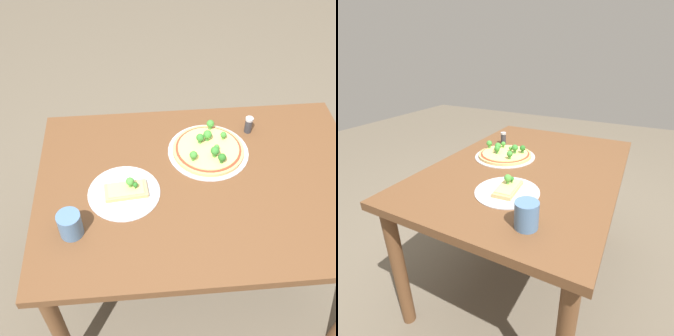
{
  "view_description": "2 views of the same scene",
  "coord_description": "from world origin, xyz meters",
  "views": [
    {
      "loc": [
        -0.22,
        -1.06,
        1.91
      ],
      "look_at": [
        -0.13,
        0.07,
        0.72
      ],
      "focal_mm": 45.0,
      "sensor_mm": 36.0,
      "label": 1
    },
    {
      "loc": [
        -1.15,
        -0.46,
        1.24
      ],
      "look_at": [
        -0.13,
        0.07,
        0.72
      ],
      "focal_mm": 28.0,
      "sensor_mm": 36.0,
      "label": 2
    }
  ],
  "objects": [
    {
      "name": "pizza_tray_whole",
      "position": [
        0.05,
        0.16,
        0.72
      ],
      "size": [
        0.33,
        0.33,
        0.07
      ],
      "color": "#B7B7BC",
      "rests_on": "dining_table"
    },
    {
      "name": "dining_table",
      "position": [
        0.0,
        0.0,
        0.62
      ],
      "size": [
        1.27,
        0.88,
        0.7
      ],
      "color": "brown",
      "rests_on": "ground_plane"
    },
    {
      "name": "drinking_cup",
      "position": [
        -0.48,
        -0.19,
        0.75
      ],
      "size": [
        0.08,
        0.08,
        0.1
      ],
      "primitive_type": "cylinder",
      "color": "#4C7099",
      "rests_on": "dining_table"
    },
    {
      "name": "ground_plane",
      "position": [
        0.0,
        0.0,
        0.0
      ],
      "size": [
        8.0,
        8.0,
        0.0
      ],
      "primitive_type": "plane",
      "color": "brown"
    },
    {
      "name": "pizza_tray_slice",
      "position": [
        -0.3,
        -0.03,
        0.71
      ],
      "size": [
        0.27,
        0.27,
        0.07
      ],
      "color": "#B7B7BC",
      "rests_on": "dining_table"
    },
    {
      "name": "condiment_shaker",
      "position": [
        0.23,
        0.27,
        0.74
      ],
      "size": [
        0.03,
        0.03,
        0.07
      ],
      "color": "#333338",
      "rests_on": "dining_table"
    }
  ]
}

